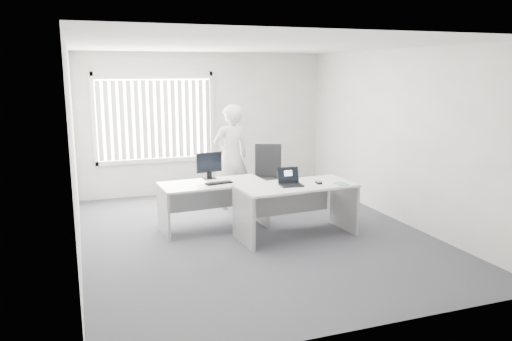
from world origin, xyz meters
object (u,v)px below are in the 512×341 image
object	(u,v)px
person	(231,157)
laptop	(291,177)
desk_far	(213,195)
desk_near	(296,199)
monitor	(209,166)
office_chair	(267,189)

from	to	relation	value
person	laptop	distance (m)	1.92
desk_far	desk_near	bearing A→B (deg)	-39.59
desk_far	monitor	bearing A→B (deg)	82.74
desk_near	person	size ratio (longest dim) A/B	0.96
person	desk_near	bearing A→B (deg)	93.77
person	monitor	bearing A→B (deg)	41.65
laptop	monitor	size ratio (longest dim) A/B	0.76
desk_near	person	world-z (taller)	person
office_chair	desk_near	bearing A→B (deg)	-71.75
desk_near	office_chair	bearing A→B (deg)	79.94
person	monitor	distance (m)	0.97
desk_far	office_chair	size ratio (longest dim) A/B	1.46
office_chair	laptop	bearing A→B (deg)	-75.20
desk_far	laptop	bearing A→B (deg)	-44.60
person	laptop	world-z (taller)	person
laptop	person	bearing A→B (deg)	103.69
desk_far	office_chair	world-z (taller)	office_chair
desk_near	monitor	xyz separation A→B (m)	(-1.05, 1.07, 0.38)
desk_near	laptop	world-z (taller)	laptop
office_chair	monitor	size ratio (longest dim) A/B	2.65
office_chair	person	distance (m)	0.87
laptop	monitor	world-z (taller)	monitor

